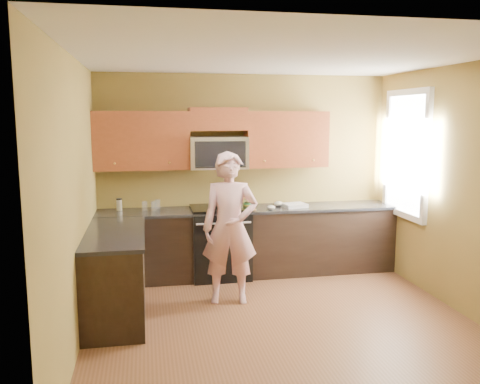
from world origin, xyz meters
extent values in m
plane|color=brown|center=(0.00, 0.00, 0.00)|extent=(4.00, 4.00, 0.00)
plane|color=white|center=(0.00, 0.00, 2.70)|extent=(4.00, 4.00, 0.00)
plane|color=brown|center=(0.00, 2.00, 1.35)|extent=(4.00, 0.00, 4.00)
plane|color=brown|center=(0.00, -2.00, 1.35)|extent=(4.00, 0.00, 4.00)
plane|color=brown|center=(-2.00, 0.00, 1.35)|extent=(0.00, 4.00, 4.00)
plane|color=brown|center=(2.00, 0.00, 1.35)|extent=(0.00, 4.00, 4.00)
cube|color=black|center=(0.00, 1.70, 0.44)|extent=(4.00, 0.60, 0.88)
cube|color=black|center=(-1.70, 0.60, 0.44)|extent=(0.60, 1.60, 0.88)
cube|color=black|center=(0.00, 1.69, 0.90)|extent=(4.00, 0.62, 0.04)
cube|color=black|center=(-1.69, 0.60, 0.90)|extent=(0.62, 1.60, 0.04)
cube|color=brown|center=(-0.40, 1.83, 2.10)|extent=(0.76, 0.33, 0.30)
imported|color=#D2697B|center=(-0.42, 0.75, 0.87)|extent=(0.69, 0.51, 1.74)
cube|color=#B27F47|center=(0.00, 1.52, 0.93)|extent=(0.13, 0.13, 0.01)
ellipsoid|color=silver|center=(0.25, 1.50, 0.95)|extent=(0.12, 0.13, 0.06)
ellipsoid|color=silver|center=(0.42, 1.75, 0.95)|extent=(0.12, 0.14, 0.07)
cube|color=silver|center=(0.61, 1.63, 0.95)|extent=(0.34, 0.29, 0.05)
cylinder|color=silver|center=(-1.38, 1.77, 0.98)|extent=(0.08, 0.08, 0.12)
cylinder|color=silver|center=(-1.21, 1.90, 0.98)|extent=(0.09, 0.09, 0.12)
cylinder|color=silver|center=(-1.26, 1.73, 0.98)|extent=(0.09, 0.09, 0.12)
camera|label=1|loc=(-1.35, -4.75, 2.14)|focal=37.38mm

